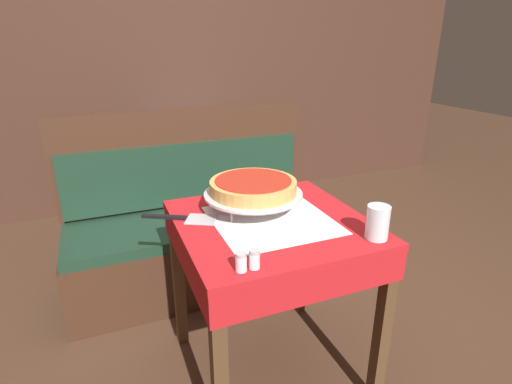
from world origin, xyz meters
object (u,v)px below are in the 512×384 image
salt_shaker (241,262)px  condiment_caddy (187,126)px  pepper_shaker (254,259)px  dining_table_front (271,242)px  booth_bench (197,237)px  water_glass_near (378,222)px  dining_table_rear (200,144)px  pizza_pan_stand (253,195)px  pizza_server (183,218)px  deep_dish_pizza (253,186)px

salt_shaker → condiment_caddy: (0.30, 2.06, 0.01)m
salt_shaker → pepper_shaker: same height
dining_table_front → salt_shaker: (-0.24, -0.31, 0.13)m
booth_bench → water_glass_near: (0.40, -1.11, 0.51)m
water_glass_near → condiment_caddy: 2.05m
pepper_shaker → water_glass_near: bearing=2.7°
dining_table_rear → water_glass_near: bearing=-86.6°
pizza_pan_stand → pizza_server: size_ratio=1.38×
water_glass_near → dining_table_rear: bearing=93.4°
booth_bench → deep_dish_pizza: bearing=-83.3°
pizza_pan_stand → water_glass_near: 0.51m
dining_table_front → pepper_shaker: bearing=-122.7°
dining_table_front → booth_bench: 0.91m
dining_table_rear → pizza_pan_stand: size_ratio=1.85×
dining_table_front → booth_bench: (-0.12, 0.83, -0.35)m
pizza_server → water_glass_near: 0.74m
booth_bench → pepper_shaker: 1.23m
water_glass_near → pepper_shaker: bearing=-177.3°
dining_table_front → deep_dish_pizza: deep_dish_pizza is taller
dining_table_front → condiment_caddy: size_ratio=4.67×
pizza_pan_stand → pepper_shaker: 0.45m
pizza_server → condiment_caddy: 1.66m
booth_bench → water_glass_near: size_ratio=12.00×
water_glass_near → pepper_shaker: water_glass_near is taller
booth_bench → condiment_caddy: (0.18, 0.92, 0.49)m
salt_shaker → pizza_server: bearing=100.6°
pizza_pan_stand → salt_shaker: pizza_pan_stand is taller
pizza_pan_stand → condiment_caddy: (0.10, 1.64, -0.03)m
booth_bench → deep_dish_pizza: size_ratio=4.21×
dining_table_front → deep_dish_pizza: 0.24m
pizza_server → pepper_shaker: 0.46m
dining_table_front → water_glass_near: bearing=-45.1°
water_glass_near → deep_dish_pizza: bearing=129.3°
pepper_shaker → condiment_caddy: size_ratio=0.39×
deep_dish_pizza → booth_bench: bearing=96.7°
dining_table_front → pizza_server: size_ratio=2.57×
dining_table_front → dining_table_rear: dining_table_front is taller
booth_bench → pizza_pan_stand: 0.89m
dining_table_front → pizza_pan_stand: pizza_pan_stand is taller
pizza_server → salt_shaker: salt_shaker is taller
booth_bench → deep_dish_pizza: booth_bench is taller
dining_table_rear → pizza_pan_stand: bearing=-96.8°
pizza_pan_stand → water_glass_near: size_ratio=3.25×
pizza_server → salt_shaker: (0.08, -0.45, 0.03)m
dining_table_rear → condiment_caddy: condiment_caddy is taller
pizza_pan_stand → deep_dish_pizza: size_ratio=1.14×
deep_dish_pizza → salt_shaker: 0.47m
booth_bench → water_glass_near: 1.29m
condiment_caddy → dining_table_front: bearing=-92.0°
booth_bench → water_glass_near: booth_bench is taller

